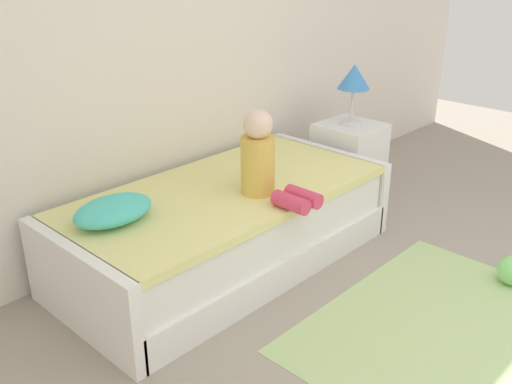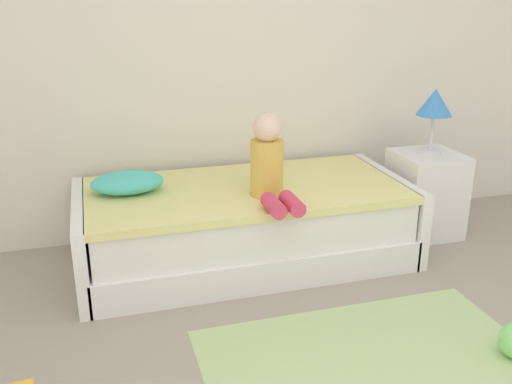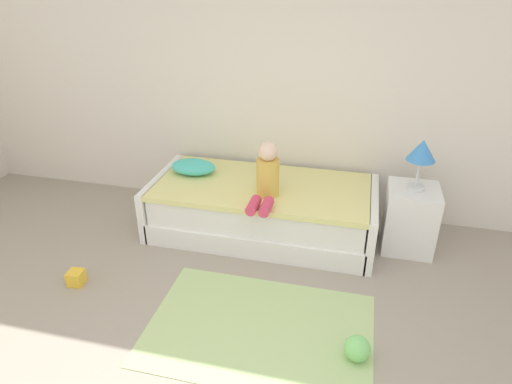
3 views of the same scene
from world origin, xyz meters
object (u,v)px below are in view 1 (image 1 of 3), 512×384
nightstand (348,162)px  table_lamp (354,80)px  child_figure (264,162)px  toy_ball (512,271)px  pillow (113,210)px  bed (227,226)px

nightstand → table_lamp: bearing=90.0°
nightstand → child_figure: (-1.26, -0.27, 0.40)m
toy_ball → pillow: bearing=138.2°
toy_ball → child_figure: bearing=126.8°
nightstand → toy_ball: (-0.38, -1.45, -0.21)m
nightstand → table_lamp: 0.64m
nightstand → pillow: 2.09m
table_lamp → pillow: table_lamp is taller
bed → child_figure: (0.09, -0.23, 0.46)m
child_figure → toy_ball: 1.59m
pillow → table_lamp: bearing=-1.6°
nightstand → pillow: (-2.07, 0.06, 0.26)m
child_figure → pillow: size_ratio=1.16×
bed → toy_ball: 1.71m
table_lamp → toy_ball: (-0.38, -1.45, -0.85)m
child_figure → bed: bearing=111.2°
nightstand → bed: bearing=-178.2°
table_lamp → pillow: (-2.07, 0.06, -0.37)m
nightstand → table_lamp: (0.00, 0.00, 0.64)m
table_lamp → bed: bearing=-178.2°
bed → child_figure: bearing=-68.8°
pillow → child_figure: bearing=-22.2°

